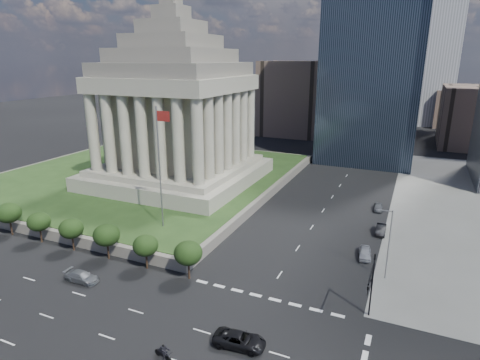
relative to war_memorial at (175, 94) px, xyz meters
The scene contains 17 objects.
ground 65.71m from the war_memorial, 56.82° to the left, with size 500.00×500.00×0.00m, color black.
plaza_terrace 23.35m from the war_memorial, 169.70° to the left, with size 66.00×70.00×1.80m, color #656156.
plaza_lawn 22.52m from the war_memorial, 169.70° to the left, with size 64.00×68.00×0.10m, color #233C18.
war_memorial is the anchor object (origin of this frame).
flagpole 28.16m from the war_memorial, 63.11° to the right, with size 2.52×0.24×20.00m.
tree_row 38.69m from the war_memorial, 92.53° to the right, with size 53.00×4.00×6.00m, color black, non-canonical shape.
midrise_glass 59.82m from the war_memorial, 52.55° to the left, with size 26.00×26.00×60.00m, color black.
building_filler_ne 105.88m from the war_memorial, 51.17° to the left, with size 20.00×30.00×20.00m, color brown.
building_filler_nw 82.43m from the war_memorial, 87.21° to the left, with size 24.00×30.00×28.00m, color brown.
traffic_signal_ne 60.00m from the war_memorial, 36.42° to the right, with size 0.30×5.74×8.00m.
street_lamp_north 54.92m from the war_memorial, 25.92° to the right, with size 2.13×0.22×10.00m.
pickup_truck 59.38m from the war_memorial, 51.33° to the right, with size 2.56×5.55×1.54m, color black.
suv_grey 46.60m from the war_memorial, 75.96° to the right, with size 2.01×4.95×1.44m, color slate.
parked_sedan_near 51.92m from the war_memorial, 22.08° to the right, with size 4.45×1.79×1.52m, color #A0A2A9.
parked_sedan_mid 50.58m from the war_memorial, ahead, with size 4.55×1.59×1.50m, color black.
parked_sedan_far 48.66m from the war_memorial, ahead, with size 4.10×1.65×1.40m, color #585B5F.
motorcycle_trail 59.76m from the war_memorial, 59.40° to the right, with size 2.45×0.67×1.83m, color black, non-canonical shape.
Camera 1 is at (15.10, -27.55, 28.90)m, focal length 30.00 mm.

